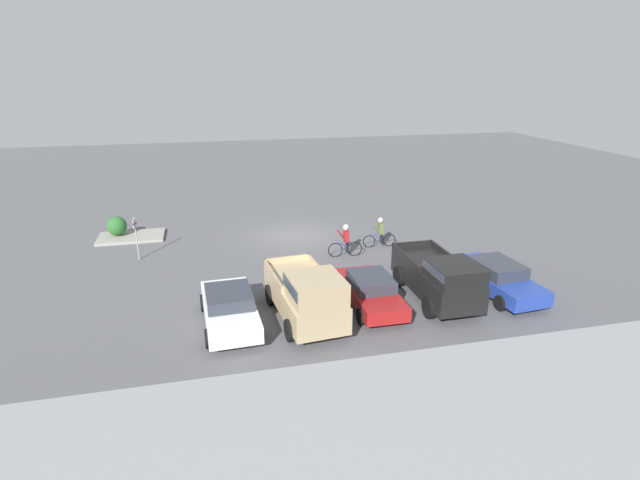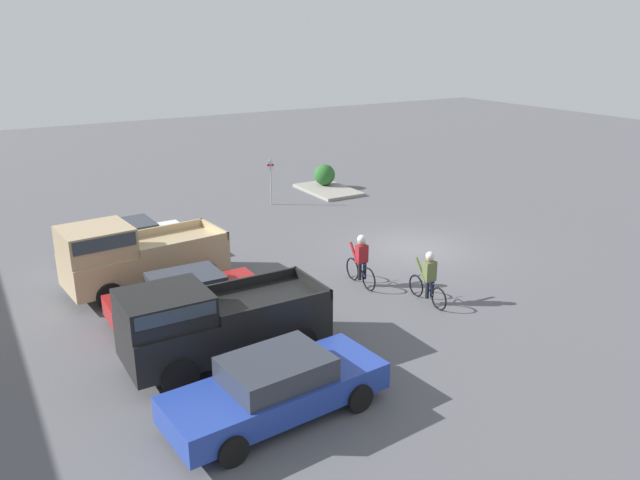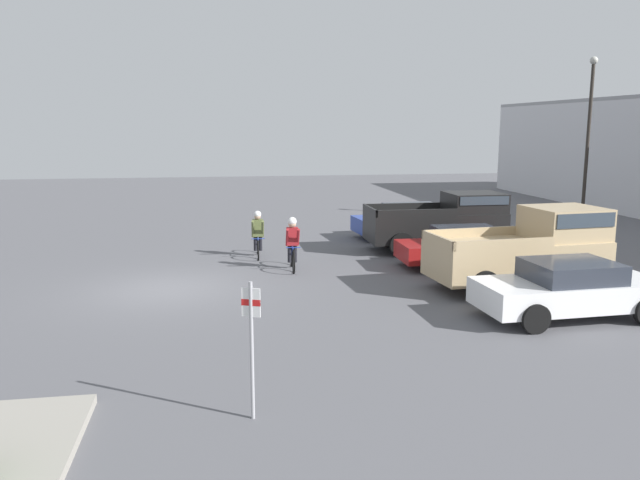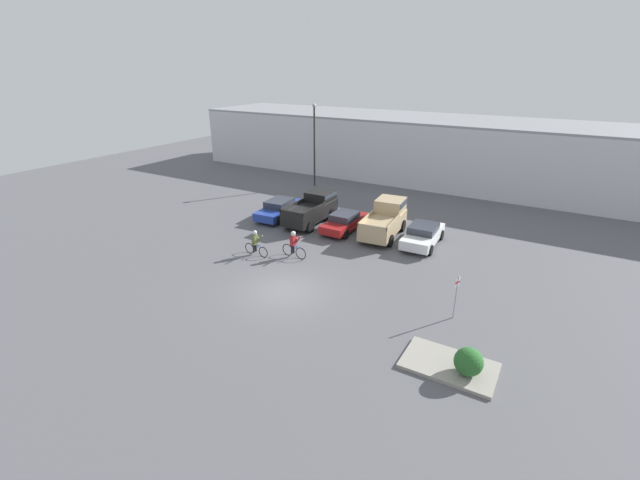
{
  "view_description": "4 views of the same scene",
  "coord_description": "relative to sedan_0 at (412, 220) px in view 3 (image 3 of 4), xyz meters",
  "views": [
    {
      "loc": [
        4.83,
        26.57,
        9.11
      ],
      "look_at": [
        -0.39,
        4.41,
        1.2
      ],
      "focal_mm": 28.0,
      "sensor_mm": 36.0,
      "label": 1
    },
    {
      "loc": [
        -17.18,
        14.42,
        7.82
      ],
      "look_at": [
        -0.39,
        4.41,
        1.2
      ],
      "focal_mm": 35.0,
      "sensor_mm": 36.0,
      "label": 2
    },
    {
      "loc": [
        17.46,
        1.4,
        4.5
      ],
      "look_at": [
        -0.39,
        4.41,
        1.2
      ],
      "focal_mm": 35.0,
      "sensor_mm": 36.0,
      "label": 3
    },
    {
      "loc": [
        11.62,
        -15.95,
        11.0
      ],
      "look_at": [
        -0.39,
        4.41,
        1.2
      ],
      "focal_mm": 24.0,
      "sensor_mm": 36.0,
      "label": 4
    }
  ],
  "objects": [
    {
      "name": "fire_lane_sign",
      "position": [
        15.22,
        -7.48,
        0.64
      ],
      "size": [
        0.14,
        0.29,
        2.2
      ],
      "color": "#9E9EA3",
      "rests_on": "ground_plane"
    },
    {
      "name": "sedan_0",
      "position": [
        0.0,
        0.0,
        0.0
      ],
      "size": [
        2.25,
        4.9,
        1.38
      ],
      "color": "#233D9E",
      "rests_on": "ground_plane"
    },
    {
      "name": "lamppost",
      "position": [
        -2.43,
        9.18,
        3.72
      ],
      "size": [
        0.36,
        0.36,
        7.64
      ],
      "color": "#2D2823",
      "rests_on": "ground_plane"
    },
    {
      "name": "cyclist_0",
      "position": [
        5.04,
        -5.59,
        0.18
      ],
      "size": [
        1.77,
        0.47,
        1.71
      ],
      "color": "black",
      "rests_on": "ground_plane"
    },
    {
      "name": "pickup_truck_0",
      "position": [
        2.8,
        0.31,
        0.42
      ],
      "size": [
        2.15,
        4.98,
        2.11
      ],
      "color": "black",
      "rests_on": "ground_plane"
    },
    {
      "name": "ground_plane",
      "position": [
        6.91,
        -9.36,
        -0.7
      ],
      "size": [
        80.0,
        80.0,
        0.0
      ],
      "primitive_type": "plane",
      "color": "#56565B"
    },
    {
      "name": "pickup_truck_1",
      "position": [
        8.36,
        0.77,
        0.46
      ],
      "size": [
        2.55,
        5.09,
        2.26
      ],
      "color": "tan",
      "rests_on": "ground_plane"
    },
    {
      "name": "sedan_1",
      "position": [
        5.6,
        -0.0,
        -0.03
      ],
      "size": [
        1.91,
        4.36,
        1.3
      ],
      "color": "maroon",
      "rests_on": "ground_plane"
    },
    {
      "name": "sedan_2",
      "position": [
        11.2,
        0.29,
        0.01
      ],
      "size": [
        2.15,
        4.51,
        1.37
      ],
      "color": "white",
      "rests_on": "ground_plane"
    },
    {
      "name": "cyclist_1",
      "position": [
        2.87,
        -6.54,
        0.14
      ],
      "size": [
        1.82,
        0.47,
        1.65
      ],
      "color": "black",
      "rests_on": "ground_plane"
    }
  ]
}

